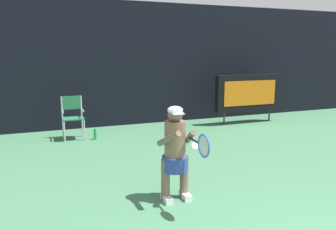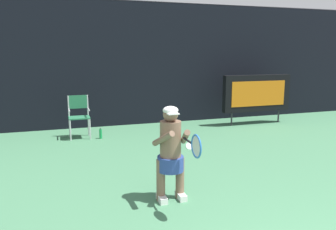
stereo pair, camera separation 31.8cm
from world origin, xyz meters
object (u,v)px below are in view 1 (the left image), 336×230
scoreboard (248,93)px  tennis_racket (203,145)px  water_bottle (95,135)px  tennis_player (175,151)px  umpire_chair (73,115)px

scoreboard → tennis_racket: 6.40m
water_bottle → tennis_player: size_ratio=0.19×
tennis_racket → tennis_player: bearing=108.7°
scoreboard → water_bottle: scoreboard is taller
tennis_player → water_bottle: bearing=97.8°
tennis_racket → water_bottle: bearing=106.7°
scoreboard → tennis_racket: bearing=-129.6°
scoreboard → tennis_player: 6.00m
scoreboard → water_bottle: size_ratio=8.30×
scoreboard → umpire_chair: 5.24m
scoreboard → umpire_chair: (-5.23, -0.02, -0.33)m
umpire_chair → water_bottle: (0.50, -0.29, -0.50)m
water_bottle → scoreboard: bearing=3.8°
tennis_player → tennis_racket: size_ratio=2.35×
scoreboard → tennis_player: scoreboard is taller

